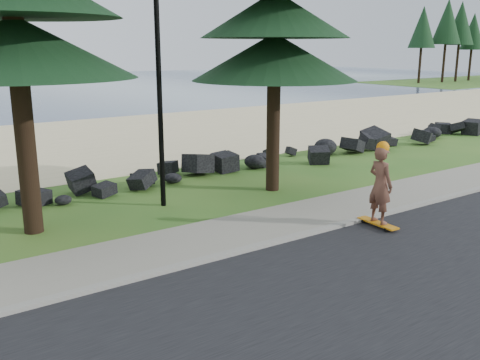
# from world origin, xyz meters

# --- Properties ---
(ground) EXTENTS (160.00, 160.00, 0.00)m
(ground) POSITION_xyz_m (0.00, 0.00, 0.00)
(ground) COLOR #295D1D
(ground) RESTS_ON ground
(road) EXTENTS (160.00, 7.00, 0.02)m
(road) POSITION_xyz_m (0.00, -4.50, 0.01)
(road) COLOR black
(road) RESTS_ON ground
(kerb) EXTENTS (160.00, 0.20, 0.10)m
(kerb) POSITION_xyz_m (0.00, -0.90, 0.05)
(kerb) COLOR gray
(kerb) RESTS_ON ground
(sidewalk) EXTENTS (160.00, 2.00, 0.08)m
(sidewalk) POSITION_xyz_m (0.00, 0.20, 0.04)
(sidewalk) COLOR gray
(sidewalk) RESTS_ON ground
(beach_sand) EXTENTS (160.00, 15.00, 0.01)m
(beach_sand) POSITION_xyz_m (0.00, 14.50, 0.01)
(beach_sand) COLOR beige
(beach_sand) RESTS_ON ground
(seawall_boulders) EXTENTS (60.00, 2.40, 1.10)m
(seawall_boulders) POSITION_xyz_m (0.00, 5.60, 0.00)
(seawall_boulders) COLOR black
(seawall_boulders) RESTS_ON ground
(lamp_post) EXTENTS (0.25, 0.14, 8.14)m
(lamp_post) POSITION_xyz_m (0.00, 3.20, 4.13)
(lamp_post) COLOR black
(lamp_post) RESTS_ON ground
(skateboarder) EXTENTS (0.48, 1.14, 2.09)m
(skateboarder) POSITION_xyz_m (3.42, -1.43, 1.05)
(skateboarder) COLOR #BB6F0B
(skateboarder) RESTS_ON ground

